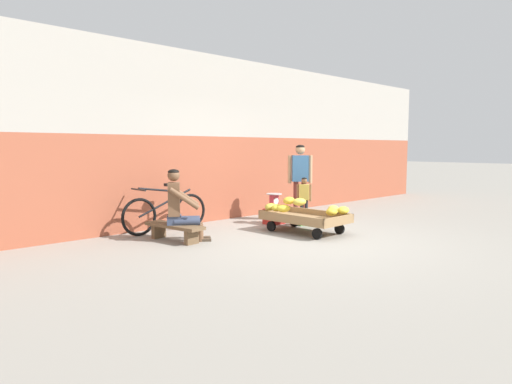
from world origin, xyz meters
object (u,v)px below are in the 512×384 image
vendor_seated (180,205)px  shopping_bag (302,219)px  banana_cart (305,219)px  weighing_scale (274,201)px  customer_child (304,195)px  plastic_crate (274,216)px  bicycle_near_left (166,212)px  customer_adult (300,174)px  low_bench (175,229)px

vendor_seated → shopping_bag: (2.49, -0.38, -0.45)m
banana_cart → weighing_scale: (0.26, 1.00, 0.21)m
banana_cart → customer_child: customer_child is taller
vendor_seated → plastic_crate: size_ratio=3.17×
banana_cart → plastic_crate: banana_cart is taller
banana_cart → bicycle_near_left: (-1.73, 1.71, 0.11)m
bicycle_near_left → customer_adult: size_ratio=1.09×
banana_cart → low_bench: (-2.04, 0.96, -0.04)m
bicycle_near_left → customer_adult: bearing=-16.9°
banana_cart → vendor_seated: (-1.96, 0.91, 0.33)m
weighing_scale → shopping_bag: (0.27, -0.47, -0.33)m
low_bench → customer_child: bearing=-7.7°
banana_cart → customer_adult: size_ratio=0.96×
weighing_scale → customer_child: customer_child is taller
customer_adult → shopping_bag: size_ratio=6.38×
plastic_crate → low_bench: bearing=-179.1°
bicycle_near_left → shopping_bag: 2.56m
weighing_scale → customer_adult: 0.82m
banana_cart → low_bench: banana_cart is taller
customer_adult → weighing_scale: bearing=171.7°
vendor_seated → plastic_crate: (2.23, 0.09, -0.42)m
customer_adult → customer_child: customer_adult is taller
weighing_scale → shopping_bag: weighing_scale is taller
plastic_crate → shopping_bag: bearing=-60.4°
weighing_scale → customer_child: bearing=-44.1°
plastic_crate → customer_child: 0.71m
weighing_scale → vendor_seated: bearing=-177.8°
low_bench → vendor_seated: (0.07, -0.05, 0.37)m
plastic_crate → banana_cart: bearing=-104.7°
bicycle_near_left → low_bench: bearing=-112.6°
customer_child → shopping_bag: 0.47m
plastic_crate → shopping_bag: (0.27, -0.47, -0.03)m
vendor_seated → bicycle_near_left: vendor_seated is taller
bicycle_near_left → plastic_crate: bearing=-19.5°
low_bench → customer_adult: (2.94, -0.06, 0.75)m
plastic_crate → customer_child: customer_child is taller
shopping_bag → plastic_crate: bearing=119.6°
bicycle_near_left → shopping_bag: bicycle_near_left is taller
low_bench → shopping_bag: size_ratio=4.71×
low_bench → bicycle_near_left: bearing=67.4°
low_bench → customer_adult: size_ratio=0.74×
customer_child → shopping_bag: customer_child is taller
vendor_seated → weighing_scale: bearing=2.2°
banana_cart → low_bench: size_ratio=1.29×
plastic_crate → customer_adult: 1.03m
weighing_scale → bicycle_near_left: size_ratio=0.18×
vendor_seated → weighing_scale: size_ratio=3.80×
banana_cart → vendor_seated: 2.19m
banana_cart → low_bench: 2.25m
customer_adult → vendor_seated: bearing=179.9°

